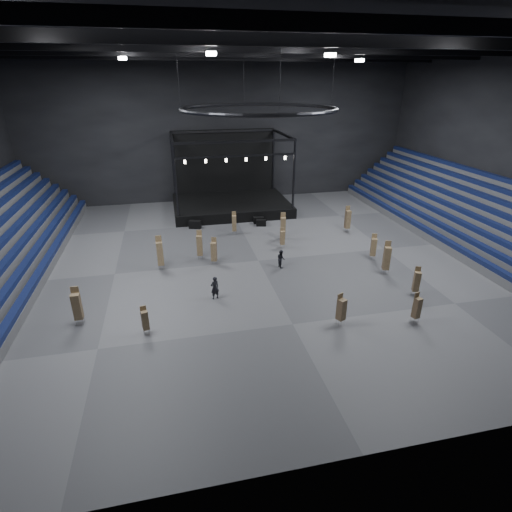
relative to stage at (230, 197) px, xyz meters
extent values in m
plane|color=#4F4F52|center=(0.00, -16.24, -1.45)|extent=(50.00, 50.00, 0.00)
cube|color=black|center=(0.00, -16.24, 16.55)|extent=(50.00, 42.00, 0.20)
cube|color=black|center=(0.00, 4.76, 7.55)|extent=(50.00, 0.20, 18.00)
cube|color=black|center=(0.00, -37.24, 7.55)|extent=(50.00, 0.20, 18.00)
cube|color=#0D153C|center=(-18.12, -16.24, -0.50)|extent=(0.59, 40.00, 0.40)
cube|color=#0D153C|center=(-19.02, -16.24, 0.25)|extent=(0.59, 40.00, 0.40)
cube|color=#0D153C|center=(-19.91, -16.24, 1.00)|extent=(0.59, 40.00, 0.40)
cube|color=#535356|center=(21.40, -16.24, -1.08)|extent=(7.20, 40.00, 0.75)
cube|color=#0D153C|center=(18.12, -16.24, -0.50)|extent=(0.59, 40.00, 0.40)
cube|color=#535356|center=(21.85, -16.24, -0.70)|extent=(6.30, 40.00, 1.50)
cube|color=#0D153C|center=(19.02, -16.24, 0.25)|extent=(0.59, 40.00, 0.40)
cube|color=#535356|center=(22.30, -16.24, -0.33)|extent=(5.40, 40.00, 2.25)
cube|color=#0D153C|center=(19.91, -16.24, 1.00)|extent=(0.59, 40.00, 0.40)
cube|color=#535356|center=(22.75, -16.24, 0.05)|extent=(4.50, 40.00, 3.00)
cube|color=#0D153C|center=(20.82, -16.24, 1.75)|extent=(0.59, 40.00, 0.40)
cube|color=#535356|center=(23.20, -16.24, 0.42)|extent=(3.60, 40.00, 3.75)
cube|color=#0D153C|center=(21.71, -16.24, 2.50)|extent=(0.59, 40.00, 0.40)
cube|color=#535356|center=(23.65, -16.24, 0.80)|extent=(2.70, 40.00, 4.50)
cube|color=#0D153C|center=(22.61, -16.24, 3.25)|extent=(0.59, 40.00, 0.40)
cube|color=#535356|center=(24.10, -16.24, 1.17)|extent=(1.80, 40.00, 5.25)
cube|color=#0D153C|center=(23.52, -16.24, 4.00)|extent=(0.59, 40.00, 0.40)
cube|color=#535356|center=(24.55, -16.24, 1.55)|extent=(0.90, 40.00, 6.00)
cube|color=#0D153C|center=(24.41, -16.24, 4.75)|extent=(0.59, 40.00, 0.40)
cube|color=black|center=(0.00, -0.74, -0.85)|extent=(14.00, 10.00, 1.20)
cube|color=black|center=(0.00, 4.06, 3.75)|extent=(13.30, 0.30, 8.00)
cylinder|color=black|center=(-6.60, -5.34, 3.65)|extent=(0.24, 0.24, 7.80)
cylinder|color=black|center=(-6.60, 3.86, 3.65)|extent=(0.24, 0.24, 7.80)
cylinder|color=black|center=(6.60, -5.34, 3.65)|extent=(0.24, 0.24, 7.80)
cylinder|color=black|center=(6.60, 3.86, 3.65)|extent=(0.24, 0.24, 7.80)
cube|color=black|center=(0.00, -5.34, 7.55)|extent=(13.40, 0.25, 0.25)
cube|color=black|center=(0.00, 3.86, 7.55)|extent=(13.40, 0.25, 0.25)
cube|color=black|center=(0.00, -5.34, 6.05)|extent=(13.40, 0.20, 0.20)
cylinder|color=white|center=(-5.50, -5.34, 5.65)|extent=(0.24, 0.24, 0.35)
cylinder|color=white|center=(-3.30, -5.34, 5.65)|extent=(0.24, 0.24, 0.35)
cylinder|color=white|center=(-1.10, -5.34, 5.65)|extent=(0.24, 0.24, 0.35)
cylinder|color=white|center=(1.10, -5.34, 5.65)|extent=(0.24, 0.24, 0.35)
cylinder|color=white|center=(3.30, -5.34, 5.65)|extent=(0.24, 0.24, 0.35)
cylinder|color=white|center=(5.50, -5.34, 5.65)|extent=(0.24, 0.24, 0.35)
torus|color=black|center=(0.00, -16.24, 11.55)|extent=(12.30, 12.30, 0.30)
cylinder|color=black|center=(6.00, -16.24, 14.05)|extent=(0.04, 0.04, 5.00)
cylinder|color=black|center=(0.00, -10.24, 14.05)|extent=(0.04, 0.04, 5.00)
cylinder|color=black|center=(-6.00, -16.24, 14.05)|extent=(0.04, 0.04, 5.00)
cylinder|color=black|center=(0.00, -22.24, 14.05)|extent=(0.04, 0.04, 5.00)
cube|color=black|center=(0.00, -31.24, 15.75)|extent=(49.00, 0.35, 0.70)
cube|color=black|center=(0.00, -23.24, 15.75)|extent=(49.00, 0.35, 0.70)
cube|color=black|center=(0.00, -16.24, 15.75)|extent=(49.00, 0.35, 0.70)
cube|color=black|center=(0.00, -9.24, 15.75)|extent=(49.00, 0.35, 0.70)
cube|color=black|center=(0.00, -1.24, 15.75)|extent=(49.00, 0.35, 0.70)
cube|color=white|center=(-10.00, -12.24, 15.15)|extent=(0.60, 0.60, 0.25)
cube|color=white|center=(10.00, -12.24, 15.15)|extent=(0.60, 0.60, 0.25)
cube|color=white|center=(-4.00, -20.24, 15.15)|extent=(0.60, 0.60, 0.25)
cube|color=white|center=(4.00, -20.24, 15.15)|extent=(0.60, 0.60, 0.25)
cube|color=black|center=(-4.92, -6.37, -1.02)|extent=(1.44, 1.07, 0.86)
cube|color=black|center=(2.37, -7.20, -1.09)|extent=(1.17, 0.74, 0.73)
cube|color=black|center=(2.28, -6.35, -1.07)|extent=(1.20, 0.70, 0.76)
cylinder|color=silver|center=(-8.82, -16.36, -1.23)|extent=(0.03, 0.03, 0.44)
cylinder|color=silver|center=(-8.82, -15.93, -1.23)|extent=(0.03, 0.03, 0.44)
cylinder|color=silver|center=(-8.40, -16.36, -1.23)|extent=(0.03, 0.03, 0.44)
cylinder|color=silver|center=(-8.40, -15.93, -1.23)|extent=(0.03, 0.03, 0.44)
cube|color=#A38759|center=(-8.61, -16.15, 0.04)|extent=(0.56, 0.56, 2.09)
cube|color=#A38759|center=(-8.62, -15.92, 1.03)|extent=(0.51, 0.09, 1.15)
cylinder|color=silver|center=(10.75, -11.23, -1.24)|extent=(0.03, 0.03, 0.43)
cylinder|color=silver|center=(10.75, -10.82, -1.24)|extent=(0.03, 0.03, 0.43)
cylinder|color=silver|center=(11.16, -11.23, -1.24)|extent=(0.03, 0.03, 0.43)
cylinder|color=silver|center=(11.16, -10.82, -1.24)|extent=(0.03, 0.03, 0.43)
cube|color=#A38759|center=(10.96, -11.03, -0.05)|extent=(0.52, 0.52, 1.95)
cube|color=#A38759|center=(10.95, -10.81, 0.87)|extent=(0.49, 0.07, 1.07)
cylinder|color=silver|center=(-9.76, -25.84, -1.28)|extent=(0.03, 0.03, 0.34)
cylinder|color=silver|center=(-9.76, -25.51, -1.28)|extent=(0.03, 0.03, 0.34)
cylinder|color=silver|center=(-9.44, -25.84, -1.28)|extent=(0.03, 0.03, 0.34)
cylinder|color=silver|center=(-9.44, -25.51, -1.28)|extent=(0.03, 0.03, 0.34)
cube|color=#A38759|center=(-9.60, -25.68, -0.44)|extent=(0.50, 0.50, 1.32)
cube|color=#A38759|center=(-9.64, -25.51, 0.17)|extent=(0.39, 0.15, 0.73)
cylinder|color=silver|center=(2.92, -27.62, -1.25)|extent=(0.03, 0.03, 0.41)
cylinder|color=silver|center=(2.92, -27.23, -1.25)|extent=(0.03, 0.03, 0.41)
cylinder|color=silver|center=(3.31, -27.62, -1.25)|extent=(0.03, 0.03, 0.41)
cylinder|color=silver|center=(3.31, -27.23, -1.25)|extent=(0.03, 0.03, 0.41)
cube|color=#A38759|center=(3.12, -27.43, -0.28)|extent=(0.65, 0.65, 1.51)
cube|color=#A38759|center=(3.04, -27.24, 0.42)|extent=(0.46, 0.25, 0.83)
cylinder|color=silver|center=(-1.17, -9.28, -1.26)|extent=(0.03, 0.03, 0.38)
cylinder|color=silver|center=(-1.17, -8.92, -1.26)|extent=(0.03, 0.03, 0.38)
cylinder|color=silver|center=(-0.81, -9.28, -1.26)|extent=(0.03, 0.03, 0.38)
cylinder|color=silver|center=(-0.81, -8.92, -1.26)|extent=(0.03, 0.03, 0.38)
cube|color=#A38759|center=(-0.99, -9.10, -0.24)|extent=(0.52, 0.52, 1.67)
cube|color=#A38759|center=(-0.96, -8.92, 0.55)|extent=(0.44, 0.12, 0.92)
cylinder|color=silver|center=(-4.18, -16.35, -1.25)|extent=(0.03, 0.03, 0.39)
cylinder|color=silver|center=(-4.18, -15.98, -1.25)|extent=(0.03, 0.03, 0.39)
cylinder|color=silver|center=(-3.81, -16.35, -1.25)|extent=(0.03, 0.03, 0.39)
cylinder|color=silver|center=(-3.81, -15.98, -1.25)|extent=(0.03, 0.03, 0.39)
cube|color=#A38759|center=(-4.00, -16.17, -0.20)|extent=(0.60, 0.60, 1.71)
cube|color=#A38759|center=(-3.93, -15.98, 0.61)|extent=(0.44, 0.21, 0.94)
cylinder|color=silver|center=(-5.31, -14.93, -1.24)|extent=(0.03, 0.03, 0.41)
cylinder|color=silver|center=(-5.31, -14.54, -1.24)|extent=(0.03, 0.03, 0.41)
cylinder|color=silver|center=(-4.92, -14.93, -1.24)|extent=(0.03, 0.03, 0.41)
cylinder|color=silver|center=(-4.92, -14.54, -1.24)|extent=(0.03, 0.03, 0.41)
cube|color=#A38759|center=(-5.12, -14.74, -0.10)|extent=(0.57, 0.57, 1.88)
cube|color=#A38759|center=(-5.08, -14.53, 0.79)|extent=(0.48, 0.14, 1.04)
cylinder|color=silver|center=(3.42, -11.78, -1.23)|extent=(0.03, 0.03, 0.43)
cylinder|color=silver|center=(3.42, -11.37, -1.23)|extent=(0.03, 0.03, 0.43)
cylinder|color=silver|center=(3.83, -11.78, -1.23)|extent=(0.03, 0.03, 0.43)
cylinder|color=silver|center=(3.83, -11.37, -1.23)|extent=(0.03, 0.03, 0.43)
cube|color=#A38759|center=(3.63, -11.58, -0.07)|extent=(0.62, 0.62, 1.90)
cube|color=#A38759|center=(3.68, -11.37, 0.83)|extent=(0.50, 0.17, 1.04)
cylinder|color=silver|center=(10.11, -25.11, -1.27)|extent=(0.03, 0.03, 0.37)
cylinder|color=silver|center=(10.11, -24.76, -1.27)|extent=(0.03, 0.03, 0.37)
cylinder|color=silver|center=(10.45, -25.11, -1.27)|extent=(0.03, 0.03, 0.37)
cylinder|color=silver|center=(10.45, -24.76, -1.27)|extent=(0.03, 0.03, 0.37)
cube|color=#A38759|center=(10.28, -24.94, -0.29)|extent=(0.56, 0.56, 1.59)
cube|color=#A38759|center=(10.34, -24.77, 0.46)|extent=(0.41, 0.19, 0.87)
cylinder|color=silver|center=(9.69, -21.33, -1.23)|extent=(0.03, 0.03, 0.43)
cylinder|color=silver|center=(9.69, -20.92, -1.23)|extent=(0.03, 0.03, 0.43)
cylinder|color=silver|center=(10.10, -21.33, -1.23)|extent=(0.03, 0.03, 0.43)
cylinder|color=silver|center=(10.10, -20.92, -1.23)|extent=(0.03, 0.03, 0.43)
cube|color=#A38759|center=(9.89, -21.12, -0.02)|extent=(0.64, 0.64, 2.00)
cube|color=#A38759|center=(9.95, -20.91, 0.93)|extent=(0.50, 0.20, 1.10)
cylinder|color=silver|center=(10.05, -18.39, -1.25)|extent=(0.03, 0.03, 0.40)
cylinder|color=silver|center=(10.05, -18.01, -1.25)|extent=(0.03, 0.03, 0.40)
cylinder|color=silver|center=(10.43, -18.39, -1.25)|extent=(0.03, 0.03, 0.40)
cylinder|color=silver|center=(10.43, -18.01, -1.25)|extent=(0.03, 0.03, 0.40)
cube|color=#A38759|center=(10.24, -18.20, -0.23)|extent=(0.62, 0.62, 1.65)
cube|color=#A38759|center=(10.31, -18.01, 0.55)|extent=(0.45, 0.22, 0.91)
cylinder|color=silver|center=(8.04, -28.41, -1.27)|extent=(0.03, 0.03, 0.36)
cylinder|color=silver|center=(8.04, -28.07, -1.27)|extent=(0.03, 0.03, 0.36)
cylinder|color=silver|center=(8.38, -28.41, -1.27)|extent=(0.03, 0.03, 0.36)
cylinder|color=silver|center=(8.38, -28.07, -1.27)|extent=(0.03, 0.03, 0.36)
cube|color=#A38759|center=(8.21, -28.24, -0.35)|extent=(0.53, 0.53, 1.48)
cube|color=#A38759|center=(8.16, -28.06, 0.34)|extent=(0.41, 0.16, 0.82)
cylinder|color=silver|center=(-14.21, -23.79, -1.23)|extent=(0.03, 0.03, 0.45)
cylinder|color=silver|center=(-14.21, -23.37, -1.23)|extent=(0.03, 0.03, 0.45)
cylinder|color=silver|center=(-13.79, -23.79, -1.23)|extent=(0.03, 0.03, 0.45)
cylinder|color=silver|center=(-13.79, -23.37, -1.23)|extent=(0.03, 0.03, 0.45)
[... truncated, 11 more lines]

